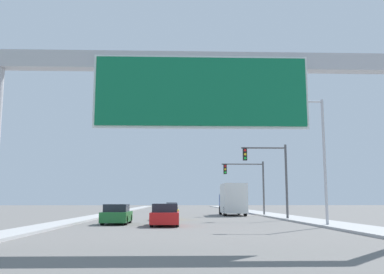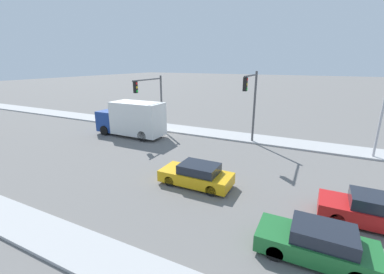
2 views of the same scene
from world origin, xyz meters
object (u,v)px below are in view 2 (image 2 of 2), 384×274
at_px(car_mid_center, 317,243).
at_px(truck_box_primary, 132,119).
at_px(car_near_center, 197,175).
at_px(traffic_light_near_intersection, 252,98).
at_px(traffic_light_mid_block, 153,95).
at_px(car_near_right, 373,211).

bearing_deg(car_mid_center, truck_box_primary, 58.65).
relative_size(car_near_center, truck_box_primary, 0.61).
bearing_deg(traffic_light_near_intersection, car_near_center, 174.38).
bearing_deg(car_mid_center, car_near_center, 62.44).
bearing_deg(traffic_light_mid_block, truck_box_primary, 140.63).
bearing_deg(car_mid_center, traffic_light_near_intersection, 24.88).
height_order(car_near_right, car_near_center, car_near_right).
xyz_separation_m(car_near_center, traffic_light_mid_block, (8.73, 9.11, 3.37)).
bearing_deg(traffic_light_mid_block, car_near_right, -115.82).
xyz_separation_m(car_near_right, truck_box_primary, (7.00, 19.46, 1.07)).
relative_size(car_near_right, truck_box_primary, 0.61).
height_order(car_mid_center, traffic_light_mid_block, traffic_light_mid_block).
distance_m(car_near_right, truck_box_primary, 20.70).
distance_m(car_near_right, traffic_light_near_intersection, 12.64).
height_order(traffic_light_near_intersection, traffic_light_mid_block, traffic_light_near_intersection).
bearing_deg(car_near_center, traffic_light_mid_block, 46.23).
xyz_separation_m(car_mid_center, traffic_light_mid_block, (12.23, 15.82, 3.37)).
bearing_deg(car_near_center, truck_box_primary, 56.38).
distance_m(car_near_right, traffic_light_mid_block, 20.31).
distance_m(car_near_center, traffic_light_mid_block, 13.06).
xyz_separation_m(car_near_center, traffic_light_near_intersection, (9.04, -0.89, 3.68)).
bearing_deg(car_near_right, truck_box_primary, 70.21).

